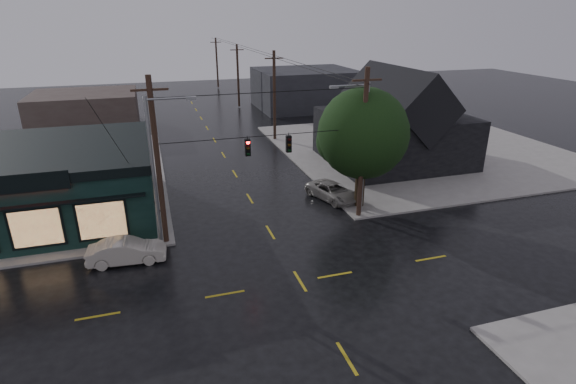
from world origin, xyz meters
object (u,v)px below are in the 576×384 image
object	(u,v)px
suv_silver	(333,191)
corner_tree	(363,134)
utility_pole_nw	(167,243)
utility_pole_ne	(358,217)
sedan_cream	(127,251)

from	to	relation	value
suv_silver	corner_tree	bearing A→B (deg)	-75.59
corner_tree	utility_pole_nw	xyz separation A→B (m)	(-13.78, -1.60, -5.48)
utility_pole_ne	suv_silver	world-z (taller)	utility_pole_ne
corner_tree	utility_pole_ne	world-z (taller)	corner_tree
corner_tree	utility_pole_nw	world-z (taller)	corner_tree
corner_tree	suv_silver	distance (m)	5.36
suv_silver	sedan_cream	bearing A→B (deg)	-179.99
corner_tree	sedan_cream	bearing A→B (deg)	-168.33
utility_pole_nw	utility_pole_ne	size ratio (longest dim) A/B	1.00
utility_pole_nw	suv_silver	size ratio (longest dim) A/B	2.20
utility_pole_ne	suv_silver	bearing A→B (deg)	98.11
utility_pole_nw	utility_pole_ne	distance (m)	13.00
sedan_cream	suv_silver	distance (m)	15.63
sedan_cream	suv_silver	bearing A→B (deg)	-66.38
utility_pole_nw	sedan_cream	size ratio (longest dim) A/B	2.38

